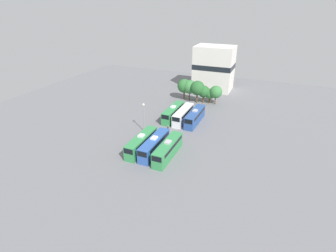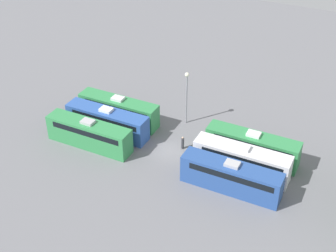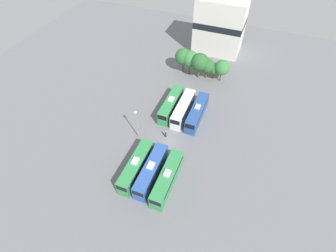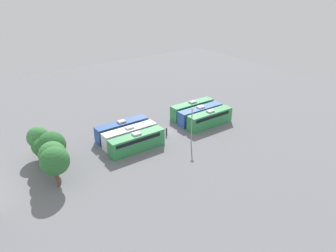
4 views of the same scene
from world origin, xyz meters
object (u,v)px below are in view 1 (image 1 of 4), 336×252
at_px(light_pole, 144,113).
at_px(tree_3, 204,92).
at_px(bus_1, 154,145).
at_px(bus_5, 195,116).
at_px(bus_4, 183,114).
at_px(tree_2, 197,88).
at_px(depot_building, 214,68).
at_px(tree_0, 184,86).
at_px(tree_1, 190,87).
at_px(worker_person, 168,129).
at_px(bus_3, 173,112).
at_px(tree_4, 210,94).
at_px(tree_5, 216,92).
at_px(bus_0, 142,142).
at_px(bus_2, 168,149).

relative_size(light_pole, tree_3, 1.34).
xyz_separation_m(bus_1, bus_5, (3.42, 18.31, 0.00)).
bearing_deg(light_pole, bus_4, 56.19).
distance_m(tree_2, depot_building, 16.38).
distance_m(tree_0, tree_1, 2.03).
bearing_deg(tree_1, bus_1, -83.90).
relative_size(bus_4, worker_person, 6.42).
bearing_deg(worker_person, depot_building, 87.86).
bearing_deg(depot_building, worker_person, -92.14).
height_order(light_pole, tree_1, light_pole).
bearing_deg(bus_3, tree_4, 68.48).
height_order(tree_0, tree_4, tree_0).
relative_size(bus_5, tree_3, 1.99).
xyz_separation_m(light_pole, tree_1, (3.10, 26.35, -0.52)).
height_order(bus_4, depot_building, depot_building).
bearing_deg(worker_person, light_pole, -159.51).
xyz_separation_m(bus_4, tree_0, (-5.74, 16.47, 2.78)).
relative_size(bus_3, tree_1, 1.64).
relative_size(tree_2, tree_5, 1.18).
relative_size(bus_4, tree_1, 1.64).
distance_m(bus_3, tree_0, 16.64).
xyz_separation_m(tree_1, tree_4, (6.89, 0.11, -1.52)).
distance_m(tree_0, tree_2, 5.04).
relative_size(tree_3, tree_4, 1.18).
bearing_deg(bus_5, tree_1, 113.69).
relative_size(bus_1, bus_3, 1.00).
relative_size(tree_0, tree_1, 1.01).
bearing_deg(tree_1, worker_person, -84.08).
relative_size(tree_1, tree_3, 1.22).
bearing_deg(bus_1, light_pole, 129.71).
bearing_deg(tree_5, bus_1, -98.44).
height_order(bus_4, worker_person, bus_4).
bearing_deg(worker_person, bus_0, -100.43).
xyz_separation_m(worker_person, depot_building, (1.47, 39.43, 7.19)).
relative_size(bus_1, tree_3, 1.99).
bearing_deg(bus_2, tree_4, 90.37).
xyz_separation_m(bus_3, tree_1, (-0.58, 15.89, 2.80)).
height_order(bus_2, tree_4, tree_4).
distance_m(bus_1, light_pole, 11.13).
relative_size(bus_2, depot_building, 0.71).
bearing_deg(tree_3, bus_0, -97.03).
bearing_deg(depot_building, bus_3, -96.26).
bearing_deg(depot_building, bus_0, -93.89).
bearing_deg(bus_2, bus_5, 90.01).
bearing_deg(tree_2, bus_3, -98.69).
bearing_deg(bus_3, tree_1, 92.10).
height_order(tree_0, tree_1, tree_0).
relative_size(bus_5, tree_4, 2.36).
relative_size(bus_5, tree_5, 1.85).
bearing_deg(bus_1, worker_person, 96.53).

